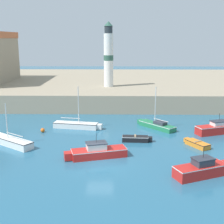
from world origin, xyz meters
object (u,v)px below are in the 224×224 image
Objects in this scene: sailboat_green_6 at (157,125)px; motorboat_red_4 at (202,169)px; mooring_buoy at (43,130)px; dinghy_orange_7 at (197,144)px; motorboat_red_5 at (218,128)px; sailboat_white_3 at (10,141)px; lighthouse at (109,56)px; sailboat_white_2 at (77,125)px; dinghy_black_0 at (136,139)px; motorboat_red_1 at (97,152)px.

motorboat_red_4 is at bearing -81.76° from sailboat_green_6.
motorboat_red_4 is 20.00m from mooring_buoy.
mooring_buoy is (-13.98, -2.02, -0.15)m from sailboat_green_6.
dinghy_orange_7 is at bearing -15.19° from mooring_buoy.
dinghy_orange_7 is 6.18× the size of mooring_buoy.
dinghy_orange_7 is at bearing -127.66° from motorboat_red_5.
lighthouse reaches higher than sailboat_white_3.
sailboat_white_2 is at bearing 45.62° from sailboat_white_3.
motorboat_red_4 is at bearing -21.84° from sailboat_white_3.
mooring_buoy is 0.05× the size of lighthouse.
sailboat_white_3 is 1.88× the size of dinghy_orange_7.
dinghy_black_0 is 11.56m from mooring_buoy.
motorboat_red_1 is 10.33m from sailboat_white_2.
motorboat_red_1 is at bearing -71.85° from sailboat_white_2.
sailboat_green_6 is at bearing 21.98° from sailboat_white_3.
motorboat_red_4 reaches higher than motorboat_red_5.
sailboat_white_3 is 1.14× the size of motorboat_red_4.
sailboat_white_2 reaches higher than dinghy_black_0.
sailboat_white_2 is 15.02m from dinghy_orange_7.
sailboat_white_3 reaches higher than mooring_buoy.
sailboat_white_3 is 11.61× the size of mooring_buoy.
dinghy_black_0 is at bearing 50.03° from motorboat_red_1.
lighthouse reaches higher than sailboat_green_6.
sailboat_white_2 is 1.21× the size of motorboat_red_4.
sailboat_white_2 is (-7.20, 5.06, 0.08)m from dinghy_black_0.
dinghy_orange_7 is 0.29× the size of lighthouse.
lighthouse is at bearing 78.02° from sailboat_white_2.
sailboat_green_6 is at bearing 0.93° from sailboat_white_2.
sailboat_white_3 reaches higher than motorboat_red_5.
dinghy_orange_7 is at bearing -25.98° from sailboat_white_2.
sailboat_white_2 is 1.19× the size of sailboat_green_6.
sailboat_green_6 is 14.13m from mooring_buoy.
motorboat_red_1 is 0.55× the size of lighthouse.
dinghy_black_0 is at bearing 5.86° from sailboat_white_3.
motorboat_red_5 is at bearing 17.81° from dinghy_black_0.
dinghy_black_0 is 5.97m from sailboat_green_6.
motorboat_red_4 reaches higher than motorboat_red_1.
motorboat_red_1 is at bearing -150.28° from motorboat_red_5.
motorboat_red_5 is 11.49× the size of mooring_buoy.
motorboat_red_5 is (5.03, 11.96, 0.00)m from motorboat_red_4.
motorboat_red_5 is at bearing -16.13° from sailboat_green_6.
mooring_buoy is (-7.12, 7.96, -0.30)m from motorboat_red_1.
motorboat_red_4 reaches higher than dinghy_black_0.
motorboat_red_4 is 7.39m from dinghy_orange_7.
motorboat_red_5 is 5.95m from dinghy_orange_7.
motorboat_red_4 is at bearing -112.80° from motorboat_red_5.
sailboat_white_2 reaches higher than mooring_buoy.
sailboat_green_6 reaches higher than motorboat_red_4.
mooring_buoy is (-11.11, 3.21, -0.07)m from dinghy_black_0.
motorboat_red_4 is 32.59m from lighthouse.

